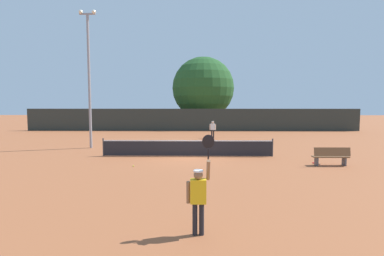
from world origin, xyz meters
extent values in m
plane|color=#9E5633|center=(0.00, 0.00, 0.00)|extent=(120.00, 120.00, 0.00)
cube|color=#232328|center=(0.00, 0.00, 0.48)|extent=(10.08, 0.03, 0.91)
cube|color=white|center=(0.00, 0.00, 0.93)|extent=(10.08, 0.04, 0.06)
cylinder|color=#333338|center=(-5.04, 0.00, 0.54)|extent=(0.08, 0.08, 1.07)
cylinder|color=#333338|center=(5.04, 0.00, 0.54)|extent=(0.08, 0.08, 1.07)
cube|color=#2D332D|center=(0.00, 16.38, 1.26)|extent=(37.83, 0.12, 2.51)
cube|color=yellow|center=(0.60, -10.67, 1.08)|extent=(0.38, 0.22, 0.58)
sphere|color=#8C6647|center=(0.60, -10.67, 1.47)|extent=(0.22, 0.22, 0.22)
cylinder|color=white|center=(0.60, -10.67, 1.57)|extent=(0.23, 0.23, 0.04)
cylinder|color=black|center=(0.52, -10.67, 0.39)|extent=(0.12, 0.12, 0.79)
cylinder|color=black|center=(0.68, -10.67, 0.39)|extent=(0.12, 0.12, 0.79)
cylinder|color=#8C6647|center=(0.36, -10.67, 1.05)|extent=(0.09, 0.17, 0.55)
cylinder|color=#8C6647|center=(0.84, -10.59, 1.57)|extent=(0.09, 0.31, 0.53)
cylinder|color=black|center=(0.84, -10.53, 1.95)|extent=(0.04, 0.11, 0.28)
ellipsoid|color=black|center=(0.84, -10.47, 2.24)|extent=(0.30, 0.13, 0.36)
cube|color=white|center=(1.96, 9.04, 1.05)|extent=(0.38, 0.22, 0.56)
sphere|color=beige|center=(1.96, 9.04, 1.43)|extent=(0.22, 0.22, 0.22)
cylinder|color=white|center=(1.96, 9.04, 1.52)|extent=(0.23, 0.23, 0.04)
cylinder|color=black|center=(1.88, 9.04, 0.38)|extent=(0.12, 0.12, 0.76)
cylinder|color=black|center=(2.04, 9.04, 0.38)|extent=(0.12, 0.12, 0.76)
cylinder|color=beige|center=(1.72, 9.04, 1.02)|extent=(0.09, 0.17, 0.54)
cylinder|color=beige|center=(2.20, 9.04, 1.02)|extent=(0.09, 0.15, 0.54)
sphere|color=#CCE033|center=(-2.61, -2.98, 0.03)|extent=(0.07, 0.07, 0.07)
cylinder|color=black|center=(6.80, -2.29, 0.02)|extent=(0.28, 0.04, 0.04)
ellipsoid|color=red|center=(6.80, -1.97, 0.02)|extent=(0.28, 0.36, 0.04)
cube|color=brown|center=(7.34, -2.53, 0.45)|extent=(1.80, 0.40, 0.06)
cube|color=brown|center=(7.34, -2.71, 0.73)|extent=(1.80, 0.12, 0.44)
cube|color=#4C4C51|center=(6.64, -2.53, 0.23)|extent=(0.08, 0.36, 0.45)
cube|color=#4C4C51|center=(8.04, -2.53, 0.23)|extent=(0.08, 0.36, 0.45)
cylinder|color=gray|center=(-6.92, 3.19, 4.58)|extent=(0.18, 0.18, 9.17)
cube|color=gray|center=(-6.92, 3.19, 9.22)|extent=(1.10, 0.10, 0.10)
sphere|color=#F2EDCC|center=(-7.37, 3.19, 9.35)|extent=(0.28, 0.28, 0.28)
sphere|color=#F2EDCC|center=(-6.47, 3.19, 9.35)|extent=(0.28, 0.28, 0.28)
cylinder|color=brown|center=(1.34, 20.81, 1.05)|extent=(0.56, 0.56, 2.11)
sphere|color=#235123|center=(1.34, 20.81, 5.05)|extent=(7.86, 7.86, 7.86)
cube|color=navy|center=(-7.65, 23.22, 0.60)|extent=(2.39, 4.40, 0.90)
cube|color=#2D333D|center=(-7.65, 22.92, 1.37)|extent=(1.95, 2.39, 0.64)
cylinder|color=black|center=(-8.50, 24.62, 0.30)|extent=(0.22, 0.60, 0.60)
cylinder|color=black|center=(-6.80, 24.62, 0.30)|extent=(0.22, 0.60, 0.60)
cylinder|color=black|center=(-8.50, 21.82, 0.30)|extent=(0.22, 0.60, 0.60)
cylinder|color=black|center=(-6.80, 21.82, 0.30)|extent=(0.22, 0.60, 0.60)
cube|color=red|center=(-2.65, 25.30, 0.60)|extent=(2.48, 4.43, 0.90)
cube|color=#2D333D|center=(-2.65, 25.00, 1.37)|extent=(2.00, 2.42, 0.64)
cylinder|color=black|center=(-3.50, 26.70, 0.30)|extent=(0.22, 0.60, 0.60)
cylinder|color=black|center=(-1.80, 26.70, 0.30)|extent=(0.22, 0.60, 0.60)
cylinder|color=black|center=(-3.50, 23.90, 0.30)|extent=(0.22, 0.60, 0.60)
cylinder|color=black|center=(-1.80, 23.90, 0.30)|extent=(0.22, 0.60, 0.60)
cube|color=white|center=(10.39, 23.90, 0.60)|extent=(2.30, 4.37, 0.90)
cube|color=#2D333D|center=(10.39, 23.60, 1.37)|extent=(1.91, 2.36, 0.64)
cylinder|color=black|center=(9.54, 25.30, 0.30)|extent=(0.22, 0.60, 0.60)
cylinder|color=black|center=(11.24, 25.30, 0.30)|extent=(0.22, 0.60, 0.60)
cylinder|color=black|center=(9.54, 22.50, 0.30)|extent=(0.22, 0.60, 0.60)
cylinder|color=black|center=(11.24, 22.50, 0.30)|extent=(0.22, 0.60, 0.60)
camera|label=1|loc=(0.57, -17.66, 3.18)|focal=28.06mm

